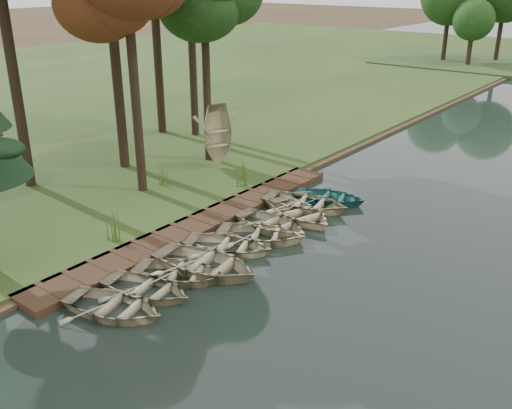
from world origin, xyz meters
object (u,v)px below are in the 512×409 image
Objects in this scene: boardwalk at (202,224)px; stored_rowboat at (218,161)px; rowboat_0 at (113,304)px; rowboat_1 at (146,286)px; rowboat_2 at (181,270)px.

stored_rowboat reaches higher than boardwalk.
boardwalk is 4.84× the size of rowboat_0.
boardwalk is 5.09× the size of rowboat_1.
boardwalk is at bearing -121.26° from stored_rowboat.
rowboat_1 is 0.96× the size of rowboat_2.
rowboat_0 is 13.42m from stored_rowboat.
boardwalk is 5.54m from rowboat_1.
rowboat_2 is at bearing -56.00° from boardwalk.
boardwalk is at bearing 10.79° from rowboat_2.
rowboat_2 is 0.99× the size of stored_rowboat.
rowboat_1 is (-0.04, 1.34, -0.02)m from rowboat_0.
rowboat_0 is at bearing 169.98° from rowboat_1.
boardwalk is 4.81× the size of stored_rowboat.
rowboat_0 is 0.99× the size of stored_rowboat.
rowboat_0 reaches higher than rowboat_2.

